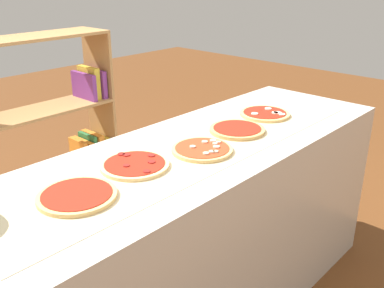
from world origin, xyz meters
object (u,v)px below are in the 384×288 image
(pizza_plain_0, at_px, (77,196))
(pizza_plain_3, at_px, (237,130))
(pizza_pepperoni_1, at_px, (135,165))
(pizza_mozzarella_4, at_px, (265,114))
(bookshelf, at_px, (64,148))
(pizza_mushroom_2, at_px, (202,149))

(pizza_plain_0, relative_size, pizza_plain_3, 1.02)
(pizza_plain_3, bearing_deg, pizza_pepperoni_1, 174.91)
(pizza_mozzarella_4, xyz_separation_m, bookshelf, (-0.57, 1.17, -0.35))
(pizza_plain_0, distance_m, bookshelf, 1.42)
(pizza_pepperoni_1, xyz_separation_m, bookshelf, (0.35, 1.15, -0.35))
(pizza_plain_0, relative_size, pizza_mozzarella_4, 1.03)
(pizza_mushroom_2, bearing_deg, pizza_plain_3, 7.62)
(pizza_pepperoni_1, relative_size, pizza_mushroom_2, 1.04)
(pizza_mushroom_2, bearing_deg, pizza_mozzarella_4, 7.83)
(pizza_plain_0, height_order, pizza_plain_3, pizza_plain_3)
(pizza_plain_3, height_order, bookshelf, bookshelf)
(pizza_pepperoni_1, bearing_deg, bookshelf, 73.28)
(pizza_mozzarella_4, distance_m, bookshelf, 1.35)
(pizza_mushroom_2, bearing_deg, pizza_plain_0, 175.81)
(pizza_mushroom_2, height_order, bookshelf, bookshelf)
(bookshelf, bearing_deg, pizza_plain_0, -118.51)
(pizza_plain_0, xyz_separation_m, pizza_pepperoni_1, (0.31, 0.05, -0.00))
(pizza_plain_3, height_order, pizza_mozzarella_4, pizza_mozzarella_4)
(pizza_mozzarella_4, relative_size, bookshelf, 0.20)
(pizza_mozzarella_4, bearing_deg, pizza_plain_0, -178.17)
(pizza_plain_3, xyz_separation_m, bookshelf, (-0.27, 1.21, -0.36))
(pizza_plain_3, distance_m, bookshelf, 1.29)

